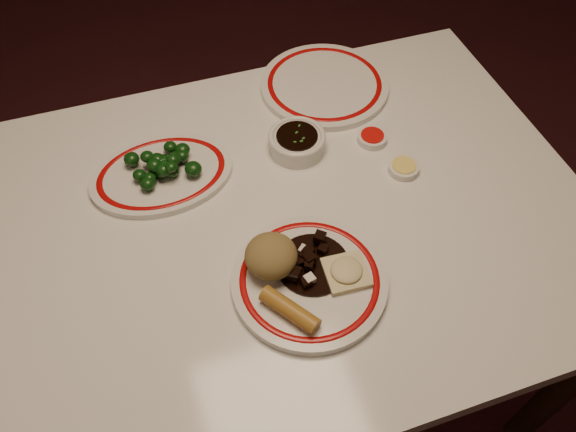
# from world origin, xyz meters

# --- Properties ---
(ground) EXTENTS (7.00, 7.00, 0.00)m
(ground) POSITION_xyz_m (0.00, 0.00, 0.00)
(ground) COLOR black
(ground) RESTS_ON ground
(dining_table) EXTENTS (1.20, 0.90, 0.75)m
(dining_table) POSITION_xyz_m (0.00, 0.00, 0.66)
(dining_table) COLOR silver
(dining_table) RESTS_ON ground
(main_plate) EXTENTS (0.35, 0.35, 0.02)m
(main_plate) POSITION_xyz_m (-0.01, -0.16, 0.76)
(main_plate) COLOR silver
(main_plate) RESTS_ON dining_table
(rice_mound) EXTENTS (0.09, 0.09, 0.07)m
(rice_mound) POSITION_xyz_m (-0.07, -0.12, 0.80)
(rice_mound) COLOR olive
(rice_mound) RESTS_ON main_plate
(spring_roll) EXTENTS (0.09, 0.11, 0.03)m
(spring_roll) POSITION_xyz_m (-0.07, -0.22, 0.78)
(spring_roll) COLOR #A77629
(spring_roll) RESTS_ON main_plate
(fried_wonton) EXTENTS (0.08, 0.08, 0.02)m
(fried_wonton) POSITION_xyz_m (0.05, -0.18, 0.78)
(fried_wonton) COLOR beige
(fried_wonton) RESTS_ON main_plate
(stirfry_heap) EXTENTS (0.13, 0.13, 0.03)m
(stirfry_heap) POSITION_xyz_m (-0.00, -0.14, 0.78)
(stirfry_heap) COLOR black
(stirfry_heap) RESTS_ON main_plate
(broccoli_plate) EXTENTS (0.30, 0.26, 0.02)m
(broccoli_plate) POSITION_xyz_m (-0.21, 0.17, 0.76)
(broccoli_plate) COLOR silver
(broccoli_plate) RESTS_ON dining_table
(broccoli_pile) EXTENTS (0.15, 0.12, 0.05)m
(broccoli_pile) POSITION_xyz_m (-0.21, 0.17, 0.79)
(broccoli_pile) COLOR #23471C
(broccoli_pile) RESTS_ON broccoli_plate
(soy_bowl) EXTENTS (0.12, 0.12, 0.04)m
(soy_bowl) POSITION_xyz_m (0.07, 0.16, 0.77)
(soy_bowl) COLOR silver
(soy_bowl) RESTS_ON dining_table
(sweet_sour_dish) EXTENTS (0.06, 0.06, 0.02)m
(sweet_sour_dish) POSITION_xyz_m (0.24, 0.13, 0.76)
(sweet_sour_dish) COLOR silver
(sweet_sour_dish) RESTS_ON dining_table
(mustard_dish) EXTENTS (0.06, 0.06, 0.02)m
(mustard_dish) POSITION_xyz_m (0.26, 0.03, 0.76)
(mustard_dish) COLOR silver
(mustard_dish) RESTS_ON dining_table
(far_plate) EXTENTS (0.37, 0.37, 0.02)m
(far_plate) POSITION_xyz_m (0.20, 0.33, 0.76)
(far_plate) COLOR silver
(far_plate) RESTS_ON dining_table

